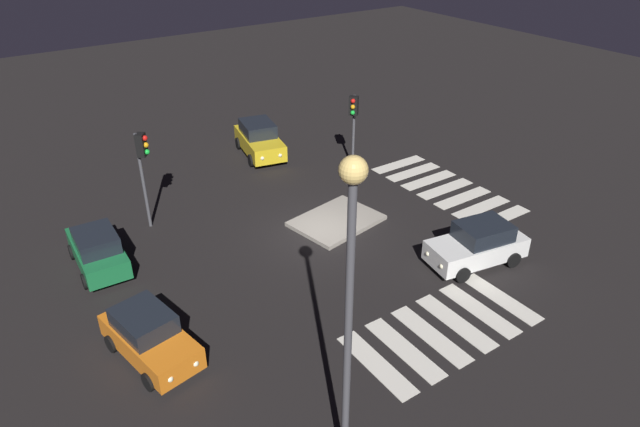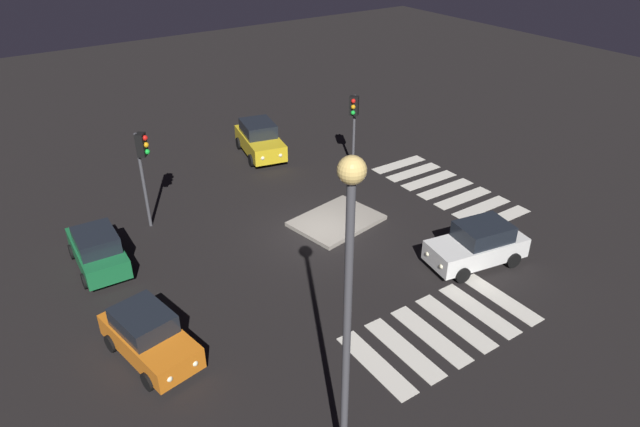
% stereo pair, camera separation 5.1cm
% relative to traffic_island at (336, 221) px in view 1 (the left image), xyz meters
% --- Properties ---
extents(ground_plane, '(80.00, 80.00, 0.00)m').
position_rel_traffic_island_xyz_m(ground_plane, '(-1.13, -0.38, -0.09)').
color(ground_plane, black).
extents(traffic_island, '(4.07, 3.33, 0.18)m').
position_rel_traffic_island_xyz_m(traffic_island, '(0.00, 0.00, 0.00)').
color(traffic_island, gray).
rests_on(traffic_island, ground).
extents(car_orange, '(2.24, 3.87, 1.60)m').
position_rel_traffic_island_xyz_m(car_orange, '(-9.57, -3.39, 0.70)').
color(car_orange, orange).
rests_on(car_orange, ground).
extents(car_white, '(4.08, 2.34, 1.70)m').
position_rel_traffic_island_xyz_m(car_white, '(2.70, -5.56, 0.74)').
color(car_white, silver).
rests_on(car_white, ground).
extents(car_green, '(1.86, 3.78, 1.62)m').
position_rel_traffic_island_xyz_m(car_green, '(-9.53, 2.41, 0.71)').
color(car_green, '#196B38').
rests_on(car_green, ground).
extents(car_yellow, '(2.60, 4.39, 1.81)m').
position_rel_traffic_island_xyz_m(car_yellow, '(0.85, 8.44, 0.80)').
color(car_yellow, gold).
rests_on(car_yellow, ground).
extents(traffic_light_west, '(0.53, 0.54, 4.29)m').
position_rel_traffic_island_xyz_m(traffic_light_west, '(-6.74, 4.25, 3.16)').
color(traffic_light_west, '#47474C').
rests_on(traffic_light_west, ground).
extents(traffic_light_north, '(0.53, 0.54, 3.92)m').
position_rel_traffic_island_xyz_m(traffic_light_north, '(3.95, 4.10, 2.89)').
color(traffic_light_north, '#47474C').
rests_on(traffic_light_north, ground).
extents(street_lamp, '(0.56, 0.56, 8.53)m').
position_rel_traffic_island_xyz_m(street_lamp, '(-6.91, -9.91, 5.64)').
color(street_lamp, '#47474C').
rests_on(street_lamp, ground).
extents(crosswalk_near, '(6.45, 3.20, 0.02)m').
position_rel_traffic_island_xyz_m(crosswalk_near, '(-1.13, -7.67, -0.08)').
color(crosswalk_near, silver).
rests_on(crosswalk_near, ground).
extents(crosswalk_side, '(3.20, 7.60, 0.02)m').
position_rel_traffic_island_xyz_m(crosswalk_side, '(6.31, -0.38, -0.08)').
color(crosswalk_side, silver).
rests_on(crosswalk_side, ground).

